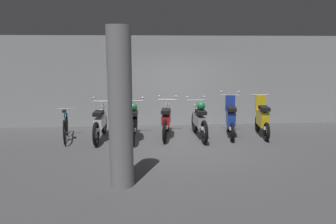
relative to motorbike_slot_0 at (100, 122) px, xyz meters
The scene contains 10 objects.
ground_plane 2.50m from the motorbike_slot_0, 16.24° to the right, with size 80.00×80.00×0.00m, color #4C4C4F.
back_wall 3.13m from the motorbike_slot_0, 37.57° to the left, with size 16.00×0.30×2.96m, color #9EA0A3.
motorbike_slot_0 is the anchor object (origin of this frame).
motorbike_slot_1 0.94m from the motorbike_slot_0, ahead, with size 0.59×1.95×1.15m.
motorbike_slot_2 1.89m from the motorbike_slot_0, ahead, with size 0.59×1.94×1.15m.
motorbike_slot_3 2.82m from the motorbike_slot_0, ahead, with size 0.59×1.95×1.15m.
motorbike_slot_4 3.77m from the motorbike_slot_0, ahead, with size 0.58×1.67×1.29m.
motorbike_slot_5 4.71m from the motorbike_slot_0, ahead, with size 0.56×1.68×1.18m.
bicycle 0.99m from the motorbike_slot_0, behind, with size 0.50×1.71×0.89m.
support_pillar 3.60m from the motorbike_slot_0, 76.74° to the right, with size 0.44×0.44×2.96m, color gray.
Camera 1 is at (-1.16, -8.81, 2.55)m, focal length 36.34 mm.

